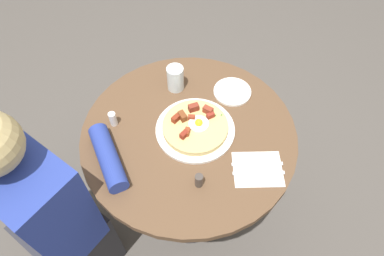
{
  "coord_description": "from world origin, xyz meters",
  "views": [
    {
      "loc": [
        0.46,
        -0.6,
        1.81
      ],
      "look_at": [
        0.01,
        0.01,
        0.77
      ],
      "focal_mm": 32.4,
      "sensor_mm": 36.0,
      "label": 1
    }
  ],
  "objects_px": {
    "pepper_shaker": "(199,180)",
    "dining_table": "(189,156)",
    "knife": "(257,164)",
    "salt_shaker": "(113,119)",
    "water_glass": "(175,78)",
    "breakfast_pizza": "(195,126)",
    "bread_plate": "(232,92)",
    "person_seated": "(54,218)",
    "pizza_plate": "(195,129)",
    "fork": "(259,173)"
  },
  "relations": [
    {
      "from": "pepper_shaker",
      "to": "dining_table",
      "type": "bearing_deg",
      "value": 135.63
    },
    {
      "from": "dining_table",
      "to": "knife",
      "type": "bearing_deg",
      "value": 5.81
    },
    {
      "from": "knife",
      "to": "salt_shaker",
      "type": "bearing_deg",
      "value": 159.75
    },
    {
      "from": "dining_table",
      "to": "water_glass",
      "type": "relative_size",
      "value": 7.62
    },
    {
      "from": "knife",
      "to": "pepper_shaker",
      "type": "distance_m",
      "value": 0.22
    },
    {
      "from": "pepper_shaker",
      "to": "breakfast_pizza",
      "type": "bearing_deg",
      "value": 129.36
    },
    {
      "from": "breakfast_pizza",
      "to": "bread_plate",
      "type": "height_order",
      "value": "breakfast_pizza"
    },
    {
      "from": "person_seated",
      "to": "bread_plate",
      "type": "distance_m",
      "value": 0.87
    },
    {
      "from": "person_seated",
      "to": "salt_shaker",
      "type": "distance_m",
      "value": 0.46
    },
    {
      "from": "pizza_plate",
      "to": "fork",
      "type": "distance_m",
      "value": 0.29
    },
    {
      "from": "bread_plate",
      "to": "salt_shaker",
      "type": "distance_m",
      "value": 0.49
    },
    {
      "from": "pizza_plate",
      "to": "knife",
      "type": "bearing_deg",
      "value": 1.74
    },
    {
      "from": "person_seated",
      "to": "breakfast_pizza",
      "type": "bearing_deg",
      "value": 61.04
    },
    {
      "from": "person_seated",
      "to": "bread_plate",
      "type": "bearing_deg",
      "value": 68.42
    },
    {
      "from": "fork",
      "to": "knife",
      "type": "relative_size",
      "value": 1.0
    },
    {
      "from": "salt_shaker",
      "to": "dining_table",
      "type": "bearing_deg",
      "value": 28.67
    },
    {
      "from": "breakfast_pizza",
      "to": "salt_shaker",
      "type": "distance_m",
      "value": 0.31
    },
    {
      "from": "person_seated",
      "to": "bread_plate",
      "type": "height_order",
      "value": "person_seated"
    },
    {
      "from": "bread_plate",
      "to": "breakfast_pizza",
      "type": "bearing_deg",
      "value": -92.76
    },
    {
      "from": "dining_table",
      "to": "bread_plate",
      "type": "distance_m",
      "value": 0.32
    },
    {
      "from": "fork",
      "to": "knife",
      "type": "distance_m",
      "value": 0.04
    },
    {
      "from": "fork",
      "to": "knife",
      "type": "bearing_deg",
      "value": 90.0
    },
    {
      "from": "bread_plate",
      "to": "fork",
      "type": "distance_m",
      "value": 0.38
    },
    {
      "from": "salt_shaker",
      "to": "knife",
      "type": "bearing_deg",
      "value": 17.41
    },
    {
      "from": "dining_table",
      "to": "salt_shaker",
      "type": "height_order",
      "value": "salt_shaker"
    },
    {
      "from": "person_seated",
      "to": "bread_plate",
      "type": "relative_size",
      "value": 7.41
    },
    {
      "from": "knife",
      "to": "pepper_shaker",
      "type": "height_order",
      "value": "pepper_shaker"
    },
    {
      "from": "person_seated",
      "to": "knife",
      "type": "distance_m",
      "value": 0.82
    },
    {
      "from": "water_glass",
      "to": "pizza_plate",
      "type": "bearing_deg",
      "value": -33.76
    },
    {
      "from": "fork",
      "to": "water_glass",
      "type": "distance_m",
      "value": 0.5
    },
    {
      "from": "pizza_plate",
      "to": "bread_plate",
      "type": "height_order",
      "value": "pizza_plate"
    },
    {
      "from": "pepper_shaker",
      "to": "water_glass",
      "type": "bearing_deg",
      "value": 137.89
    },
    {
      "from": "pizza_plate",
      "to": "dining_table",
      "type": "bearing_deg",
      "value": -126.55
    },
    {
      "from": "dining_table",
      "to": "salt_shaker",
      "type": "bearing_deg",
      "value": -151.33
    },
    {
      "from": "dining_table",
      "to": "pepper_shaker",
      "type": "bearing_deg",
      "value": -44.37
    },
    {
      "from": "bread_plate",
      "to": "fork",
      "type": "relative_size",
      "value": 0.85
    },
    {
      "from": "bread_plate",
      "to": "fork",
      "type": "bearing_deg",
      "value": -43.83
    },
    {
      "from": "pepper_shaker",
      "to": "pizza_plate",
      "type": "bearing_deg",
      "value": 129.25
    },
    {
      "from": "dining_table",
      "to": "water_glass",
      "type": "xyz_separation_m",
      "value": [
        -0.18,
        0.15,
        0.23
      ]
    },
    {
      "from": "dining_table",
      "to": "person_seated",
      "type": "height_order",
      "value": "person_seated"
    },
    {
      "from": "breakfast_pizza",
      "to": "fork",
      "type": "xyz_separation_m",
      "value": [
        0.29,
        -0.02,
        -0.02
      ]
    },
    {
      "from": "dining_table",
      "to": "water_glass",
      "type": "distance_m",
      "value": 0.33
    },
    {
      "from": "person_seated",
      "to": "breakfast_pizza",
      "type": "distance_m",
      "value": 0.67
    },
    {
      "from": "water_glass",
      "to": "salt_shaker",
      "type": "distance_m",
      "value": 0.3
    },
    {
      "from": "knife",
      "to": "pepper_shaker",
      "type": "xyz_separation_m",
      "value": [
        -0.12,
        -0.18,
        0.02
      ]
    },
    {
      "from": "pizza_plate",
      "to": "water_glass",
      "type": "bearing_deg",
      "value": 146.24
    },
    {
      "from": "pizza_plate",
      "to": "pepper_shaker",
      "type": "bearing_deg",
      "value": -50.75
    },
    {
      "from": "salt_shaker",
      "to": "person_seated",
      "type": "bearing_deg",
      "value": -94.49
    },
    {
      "from": "breakfast_pizza",
      "to": "water_glass",
      "type": "bearing_deg",
      "value": 146.3
    },
    {
      "from": "person_seated",
      "to": "salt_shaker",
      "type": "bearing_deg",
      "value": 85.51
    }
  ]
}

